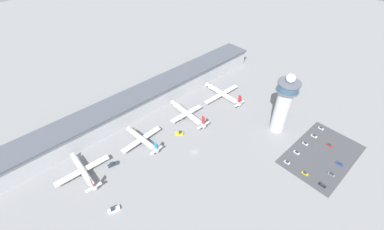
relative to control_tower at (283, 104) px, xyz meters
name	(u,v)px	position (x,y,z in m)	size (l,w,h in m)	color
ground_plane	(195,152)	(-66.93, 27.11, -26.25)	(1000.00, 1000.00, 0.00)	gray
terminal_building	(140,101)	(-66.93, 97.11, -17.40)	(263.70, 25.00, 17.49)	#B2B2B7
control_tower	(283,104)	(0.00, 0.00, 0.00)	(16.80, 16.80, 52.10)	#BCBCC1
parking_lot_surface	(322,154)	(1.06, -38.90, -26.24)	(64.00, 40.00, 0.01)	#424247
airplane_gate_alpha	(83,170)	(-136.77, 64.15, -22.08)	(37.96, 37.14, 12.34)	white
airplane_gate_bravo	(142,139)	(-90.40, 61.27, -21.92)	(35.91, 35.36, 12.58)	white
airplane_gate_charlie	(187,113)	(-44.67, 60.11, -21.53)	(32.20, 42.32, 14.19)	silver
airplane_gate_delta	(222,94)	(-0.80, 59.32, -22.00)	(41.90, 43.21, 13.55)	white
service_truck_catering	(144,140)	(-88.45, 62.17, -25.28)	(3.43, 6.83, 2.80)	black
service_truck_fuel	(179,133)	(-63.07, 49.32, -25.20)	(6.46, 6.64, 3.01)	black
service_truck_baggage	(113,164)	(-118.19, 57.68, -25.31)	(7.87, 4.02, 2.69)	black
service_truck_water	(114,210)	(-135.44, 26.25, -25.17)	(7.57, 4.53, 3.08)	black
car_black_suv	(331,174)	(-11.98, -51.91, -25.64)	(1.81, 4.78, 1.57)	black
car_white_wagon	(305,143)	(1.53, -25.05, -25.65)	(1.80, 4.27, 1.53)	black
car_green_van	(305,173)	(-24.48, -39.06, -25.69)	(1.97, 4.49, 1.44)	black
car_grey_coupe	(321,128)	(27.06, -25.19, -25.72)	(1.82, 4.29, 1.38)	black
car_navy_sedan	(340,164)	(1.26, -51.82, -25.72)	(1.90, 4.71, 1.36)	black
car_blue_compact	(322,185)	(-24.91, -51.76, -25.64)	(1.89, 4.77, 1.56)	black
car_silver_sedan	(287,162)	(-25.04, -25.42, -25.71)	(2.06, 4.16, 1.39)	black
car_yellow_taxi	(329,145)	(13.63, -38.50, -25.68)	(1.99, 4.53, 1.47)	black
car_maroon_suv	(314,136)	(14.38, -25.65, -25.70)	(1.96, 4.84, 1.42)	black
car_red_hatchback	(297,152)	(-11.62, -25.28, -25.63)	(1.99, 4.42, 1.59)	black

